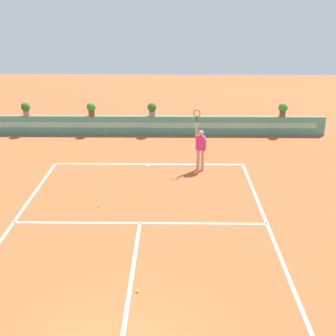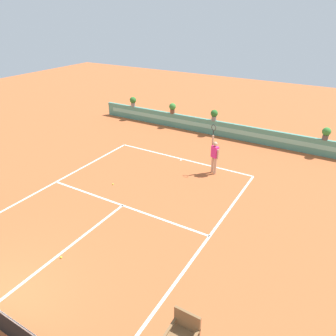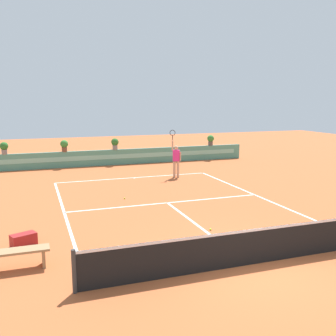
{
  "view_description": "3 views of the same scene",
  "coord_description": "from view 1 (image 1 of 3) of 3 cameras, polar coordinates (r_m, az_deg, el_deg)",
  "views": [
    {
      "loc": [
        1.08,
        -6.62,
        6.88
      ],
      "look_at": [
        0.88,
        8.81,
        1.0
      ],
      "focal_mm": 48.35,
      "sensor_mm": 36.0,
      "label": 1
    },
    {
      "loc": [
        7.56,
        -2.54,
        7.67
      ],
      "look_at": [
        0.88,
        8.81,
        1.0
      ],
      "focal_mm": 33.87,
      "sensor_mm": 36.0,
      "label": 2
    },
    {
      "loc": [
        -5.13,
        -8.13,
        4.19
      ],
      "look_at": [
        0.88,
        8.81,
        1.0
      ],
      "focal_mm": 41.5,
      "sensor_mm": 36.0,
      "label": 3
    }
  ],
  "objects": [
    {
      "name": "ground_plane",
      "position": [
        14.42,
        -3.68,
        -7.69
      ],
      "size": [
        60.0,
        60.0,
        0.0
      ],
      "primitive_type": "plane",
      "color": "#B2562D"
    },
    {
      "name": "court_lines",
      "position": [
        15.05,
        -3.48,
        -6.37
      ],
      "size": [
        8.32,
        11.94,
        0.01
      ],
      "color": "white",
      "rests_on": "ground"
    },
    {
      "name": "back_wall_barrier",
      "position": [
        23.91,
        -1.88,
        5.37
      ],
      "size": [
        18.0,
        0.21,
        1.0
      ],
      "color": "#4C8E7A",
      "rests_on": "ground"
    },
    {
      "name": "tennis_player",
      "position": [
        18.8,
        4.11,
        2.74
      ],
      "size": [
        0.58,
        0.35,
        2.58
      ],
      "color": "tan",
      "rests_on": "ground"
    },
    {
      "name": "tennis_ball_near_baseline",
      "position": [
        16.0,
        -8.7,
        -4.74
      ],
      "size": [
        0.07,
        0.07,
        0.07
      ],
      "primitive_type": "sphere",
      "color": "#CCE033",
      "rests_on": "ground"
    },
    {
      "name": "tennis_ball_mid_court",
      "position": [
        11.64,
        -3.91,
        -15.24
      ],
      "size": [
        0.07,
        0.07,
        0.07
      ],
      "primitive_type": "sphere",
      "color": "#CCE033",
      "rests_on": "ground"
    },
    {
      "name": "potted_plant_left",
      "position": [
        24.04,
        -9.65,
        7.42
      ],
      "size": [
        0.48,
        0.48,
        0.72
      ],
      "color": "brown",
      "rests_on": "back_wall_barrier"
    },
    {
      "name": "potted_plant_far_right",
      "position": [
        24.32,
        14.29,
        7.23
      ],
      "size": [
        0.48,
        0.48,
        0.72
      ],
      "color": "#514C47",
      "rests_on": "back_wall_barrier"
    },
    {
      "name": "potted_plant_far_left",
      "position": [
        24.89,
        -17.5,
        7.21
      ],
      "size": [
        0.48,
        0.48,
        0.72
      ],
      "color": "gray",
      "rests_on": "back_wall_barrier"
    },
    {
      "name": "potted_plant_centre",
      "position": [
        23.68,
        -2.03,
        7.5
      ],
      "size": [
        0.48,
        0.48,
        0.72
      ],
      "color": "gray",
      "rests_on": "back_wall_barrier"
    }
  ]
}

